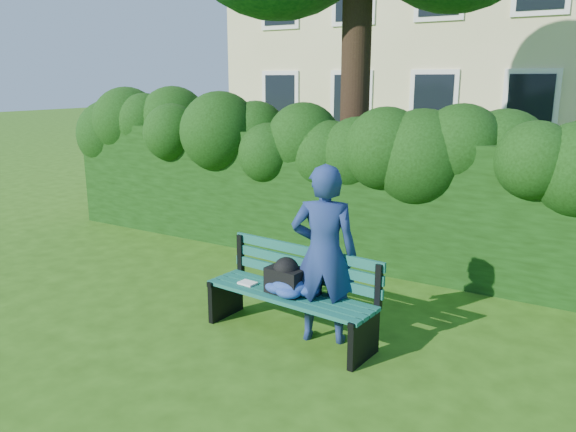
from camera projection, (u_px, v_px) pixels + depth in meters
The scene contains 4 objects.
ground at pixel (261, 306), 6.47m from camera, with size 80.00×80.00×0.00m, color #2B5210.
hedge at pixel (346, 197), 8.08m from camera, with size 10.00×1.00×1.80m.
park_bench at pixel (291, 289), 5.63m from camera, with size 1.86×0.71×0.89m.
man_reading at pixel (324, 254), 5.46m from camera, with size 0.65×0.43×1.78m, color navy.
Camera 1 is at (3.41, -4.99, 2.55)m, focal length 35.00 mm.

